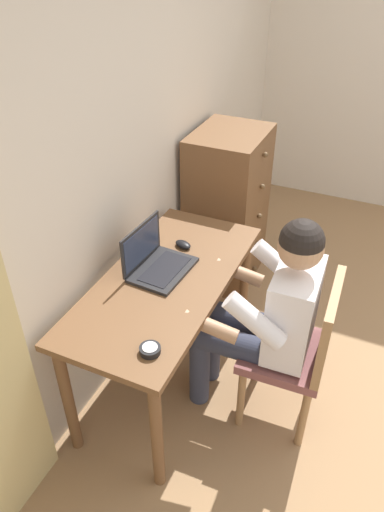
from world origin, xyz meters
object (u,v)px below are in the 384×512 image
person_seated (267,310)px  desk_clock (150,350)px  chair (300,348)px  computer_mouse (183,244)px  desk (166,295)px  laptop (156,261)px  dresser (227,209)px

person_seated → desk_clock: person_seated is taller
chair → desk_clock: bearing=135.0°
desk_clock → computer_mouse: bearing=15.1°
chair → computer_mouse: (0.23, 0.74, 0.27)m
desk → person_seated: bearing=-84.4°
laptop → desk_clock: laptop is taller
person_seated → computer_mouse: size_ratio=12.05×
computer_mouse → laptop: bearing=-169.7°
desk_clock → chair: bearing=-45.0°
dresser → chair: (-1.04, -0.78, -0.06)m
laptop → computer_mouse: (0.24, -0.04, -0.04)m
desk → computer_mouse: (0.29, 0.04, 0.13)m
laptop → computer_mouse: size_ratio=3.55×
desk → laptop: laptop is taller
chair → computer_mouse: bearing=72.6°
chair → laptop: 0.83m
chair → person_seated: size_ratio=0.74×
dresser → person_seated: size_ratio=0.93×
dresser → person_seated: person_seated is taller
desk → computer_mouse: bearing=7.6°
person_seated → desk: bearing=95.6°
dresser → chair: 1.30m
person_seated → laptop: person_seated is taller
desk → desk_clock: bearing=-160.5°
desk → chair: chair is taller
chair → laptop: laptop is taller
person_seated → computer_mouse: 0.61m
computer_mouse → desk: bearing=-152.4°
dresser → laptop: 1.08m
chair → laptop: (-0.01, 0.78, 0.30)m
dresser → person_seated: 1.21m
desk_clock → person_seated: bearing=-33.5°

